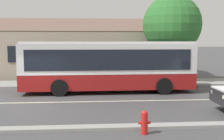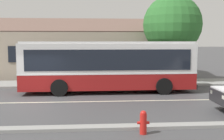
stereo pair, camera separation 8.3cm
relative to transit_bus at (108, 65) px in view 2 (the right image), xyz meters
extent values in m
plane|color=#424244|center=(-4.01, -2.90, -1.71)|extent=(300.00, 300.00, 0.00)
cube|color=gray|center=(-4.01, 3.10, -1.64)|extent=(60.00, 3.00, 0.15)
cube|color=gray|center=(-4.01, -7.65, -1.65)|extent=(60.00, 0.50, 0.12)
cube|color=beige|center=(-4.01, -2.90, -1.71)|extent=(60.00, 0.16, 0.01)
cube|color=tan|center=(-4.47, 9.71, 0.26)|extent=(22.89, 8.57, 3.95)
cube|color=brown|center=(-4.47, 7.57, 2.92)|extent=(23.49, 4.33, 1.51)
cube|color=brown|center=(-4.47, 11.85, 2.92)|extent=(23.49, 4.33, 1.51)
cube|color=black|center=(-7.14, 5.39, 0.46)|extent=(1.10, 0.06, 1.30)
cube|color=black|center=(-1.79, 5.39, 0.46)|extent=(1.10, 0.06, 1.30)
cube|color=black|center=(3.55, 5.39, 0.46)|extent=(1.10, 0.06, 1.30)
cube|color=#4C3323|center=(-1.03, 5.39, -0.66)|extent=(1.00, 0.06, 2.10)
cube|color=maroon|center=(-0.02, 0.00, -0.96)|extent=(10.68, 2.63, 0.96)
cube|color=white|center=(-0.02, 0.00, -0.43)|extent=(10.70, 2.65, 0.10)
cube|color=silver|center=(-0.02, 0.00, 0.49)|extent=(10.68, 2.63, 1.73)
cube|color=silver|center=(-0.02, 0.00, 1.42)|extent=(10.47, 2.51, 0.12)
cube|color=black|center=(-0.03, 1.26, 0.39)|extent=(9.80, 0.15, 1.23)
cube|color=black|center=(0.00, -1.27, 0.39)|extent=(9.80, 0.15, 1.23)
cube|color=black|center=(5.33, 0.07, 0.39)|extent=(0.07, 2.20, 1.23)
cube|color=black|center=(5.33, 0.07, 1.22)|extent=(0.06, 1.75, 0.24)
cube|color=black|center=(5.35, 0.07, -1.31)|extent=(0.11, 2.50, 0.28)
cube|color=#197233|center=(-1.36, 1.25, -0.96)|extent=(2.98, 0.07, 0.67)
cube|color=black|center=(4.12, 1.32, -0.22)|extent=(0.90, 0.04, 2.44)
cylinder|color=black|center=(3.27, 1.29, -1.21)|extent=(1.00, 0.29, 1.00)
cylinder|color=black|center=(3.30, -1.21, -1.21)|extent=(1.00, 0.29, 1.00)
cylinder|color=black|center=(-2.96, 1.21, -1.21)|extent=(1.00, 0.29, 1.00)
cylinder|color=black|center=(-2.93, -1.29, -1.21)|extent=(1.00, 0.29, 1.00)
cube|color=#232326|center=(4.51, -5.78, -0.98)|extent=(0.17, 1.83, 0.59)
cube|color=silver|center=(4.47, -6.42, -0.86)|extent=(0.07, 0.24, 0.16)
cube|color=silver|center=(4.53, -5.13, -0.86)|extent=(0.07, 0.24, 0.16)
cube|color=#4C4C4C|center=(-5.03, 3.21, -1.11)|extent=(1.70, 0.10, 0.04)
cube|color=#4C4C4C|center=(-5.03, 3.06, -1.11)|extent=(1.70, 0.10, 0.04)
cube|color=#4C4C4C|center=(-5.03, 2.92, -1.11)|extent=(1.70, 0.10, 0.04)
cube|color=#4C4C4C|center=(-5.03, 2.79, -0.81)|extent=(1.70, 0.04, 0.10)
cube|color=#4C4C4C|center=(-5.03, 2.79, -0.67)|extent=(1.70, 0.04, 0.10)
cube|color=black|center=(-4.35, 3.06, -1.34)|extent=(0.08, 0.43, 0.45)
cube|color=black|center=(-5.71, 3.06, -1.34)|extent=(0.08, 0.43, 0.45)
cube|color=#4C4C4C|center=(-0.05, 3.22, -1.11)|extent=(1.74, 0.10, 0.04)
cube|color=#4C4C4C|center=(-0.05, 3.08, -1.11)|extent=(1.74, 0.10, 0.04)
cube|color=#4C4C4C|center=(-0.05, 2.93, -1.11)|extent=(1.74, 0.10, 0.04)
cube|color=#4C4C4C|center=(-0.05, 2.81, -0.81)|extent=(1.74, 0.04, 0.10)
cube|color=#4C4C4C|center=(-0.05, 2.81, -0.67)|extent=(1.74, 0.04, 0.10)
cube|color=black|center=(0.65, 3.08, -1.34)|extent=(0.08, 0.43, 0.45)
cube|color=black|center=(-0.74, 3.08, -1.34)|extent=(0.08, 0.43, 0.45)
cylinder|color=#4C3828|center=(5.26, 3.98, -0.20)|extent=(0.33, 0.33, 3.03)
sphere|color=#2D6B2D|center=(5.26, 3.98, 2.80)|extent=(4.56, 4.56, 4.56)
sphere|color=#2D6B2D|center=(4.96, 3.81, 2.11)|extent=(3.04, 3.04, 3.04)
cylinder|color=red|center=(0.70, -8.30, -1.36)|extent=(0.24, 0.24, 0.70)
sphere|color=red|center=(0.70, -8.30, -0.99)|extent=(0.22, 0.22, 0.22)
cylinder|color=red|center=(0.54, -8.30, -1.31)|extent=(0.10, 0.10, 0.10)
cylinder|color=red|center=(0.86, -8.30, -1.31)|extent=(0.10, 0.10, 0.10)
cylinder|color=gray|center=(6.35, 2.10, -0.36)|extent=(0.07, 0.07, 2.40)
cube|color=#1959A5|center=(6.35, 2.08, 0.59)|extent=(0.36, 0.03, 0.48)
camera|label=1|loc=(-1.17, -17.61, 1.48)|focal=45.00mm
camera|label=2|loc=(-1.09, -17.61, 1.48)|focal=45.00mm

